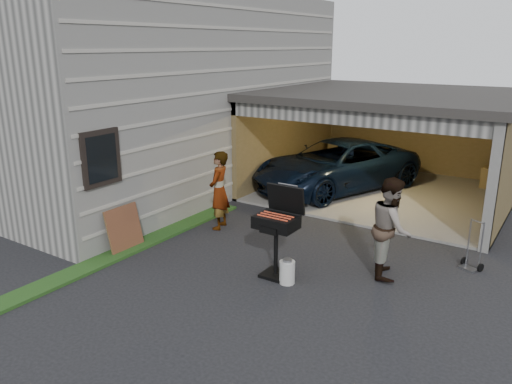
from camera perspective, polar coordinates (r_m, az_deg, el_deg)
ground at (r=9.67m, az=-3.00°, el=-8.68°), size 80.00×80.00×0.00m
house at (r=15.79m, az=-12.28°, el=11.20°), size 7.00×11.00×5.50m
groundcover_strip at (r=10.43m, az=-16.43°, el=-7.24°), size 0.50×8.00×0.06m
garage at (r=14.68m, az=15.47°, el=7.13°), size 6.80×6.30×2.90m
minivan at (r=14.58m, az=9.15°, el=2.80°), size 4.08×5.60×1.41m
woman at (r=11.43m, az=-4.24°, el=0.19°), size 0.61×0.76×1.82m
man at (r=9.37m, az=15.16°, el=-3.93°), size 0.99×1.10×1.86m
bbq_grill at (r=9.01m, az=2.45°, el=-3.76°), size 0.75×0.66×1.67m
propane_tank at (r=9.03m, az=3.58°, el=-9.14°), size 0.35×0.35×0.42m
plywood_panel at (r=10.65m, az=-14.82°, el=-4.10°), size 0.23×0.84×0.93m
hand_truck at (r=10.40m, az=23.40°, el=-7.11°), size 0.44×0.41×0.97m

